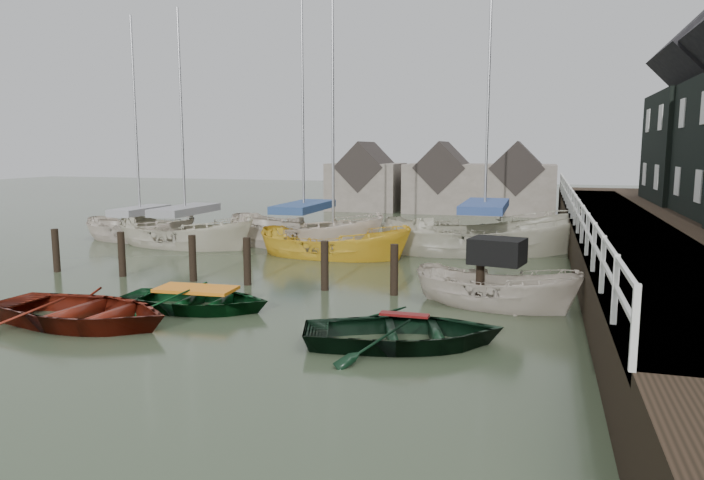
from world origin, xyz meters
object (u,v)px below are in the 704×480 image
(rowboat_red, at_px, (83,325))
(motorboat, at_px, (495,303))
(rowboat_dkgreen, at_px, (404,345))
(sailboat_c, at_px, (334,256))
(sailboat_b, at_px, (304,245))
(sailboat_d, at_px, (484,251))
(rowboat_green, at_px, (197,310))
(sailboat_e, at_px, (141,239))
(sailboat_a, at_px, (186,245))

(rowboat_red, height_order, motorboat, motorboat)
(rowboat_red, distance_m, motorboat, 9.87)
(rowboat_dkgreen, relative_size, sailboat_c, 0.37)
(sailboat_b, distance_m, sailboat_c, 2.68)
(sailboat_b, relative_size, sailboat_d, 0.89)
(rowboat_green, relative_size, motorboat, 0.83)
(rowboat_green, bearing_deg, sailboat_e, 37.73)
(rowboat_green, xyz_separation_m, rowboat_dkgreen, (5.52, -1.28, 0.00))
(sailboat_c, height_order, sailboat_e, sailboat_c)
(sailboat_d, xyz_separation_m, sailboat_e, (-14.50, -1.08, 0.01))
(rowboat_green, bearing_deg, sailboat_b, 2.82)
(sailboat_e, bearing_deg, rowboat_dkgreen, -122.90)
(rowboat_red, xyz_separation_m, sailboat_b, (0.68, 12.13, 0.06))
(rowboat_red, height_order, sailboat_b, sailboat_b)
(rowboat_green, bearing_deg, rowboat_red, 133.84)
(rowboat_red, relative_size, sailboat_d, 0.35)
(rowboat_dkgreen, distance_m, sailboat_e, 17.80)
(rowboat_green, relative_size, rowboat_dkgreen, 0.92)
(sailboat_b, bearing_deg, sailboat_e, 104.32)
(rowboat_green, distance_m, sailboat_a, 10.59)
(sailboat_b, bearing_deg, sailboat_d, -74.69)
(rowboat_dkgreen, bearing_deg, motorboat, -39.78)
(rowboat_red, xyz_separation_m, sailboat_e, (-6.69, 11.65, 0.07))
(rowboat_dkgreen, distance_m, motorboat, 4.04)
(motorboat, xyz_separation_m, sailboat_e, (-15.53, 7.26, -0.03))
(rowboat_green, xyz_separation_m, sailboat_d, (6.02, 10.80, 0.06))
(rowboat_dkgreen, distance_m, sailboat_a, 15.19)
(rowboat_red, height_order, sailboat_e, sailboat_e)
(rowboat_green, xyz_separation_m, sailboat_a, (-5.75, 8.90, 0.06))
(rowboat_green, bearing_deg, sailboat_c, -8.79)
(sailboat_a, xyz_separation_m, sailboat_d, (11.78, 1.90, -0.00))
(sailboat_a, xyz_separation_m, sailboat_c, (6.54, -0.59, -0.05))
(rowboat_green, relative_size, sailboat_c, 0.34)
(rowboat_red, relative_size, sailboat_c, 0.41)
(rowboat_green, xyz_separation_m, sailboat_b, (-1.11, 10.20, 0.06))
(sailboat_a, height_order, sailboat_e, sailboat_e)
(rowboat_red, height_order, rowboat_green, rowboat_red)
(sailboat_a, xyz_separation_m, sailboat_b, (4.65, 1.31, -0.00))
(rowboat_red, xyz_separation_m, rowboat_dkgreen, (7.30, 0.64, 0.00))
(sailboat_a, bearing_deg, sailboat_e, 80.17)
(sailboat_a, distance_m, sailboat_d, 11.93)
(sailboat_b, distance_m, sailboat_d, 7.15)
(motorboat, height_order, sailboat_b, sailboat_b)
(sailboat_b, bearing_deg, rowboat_green, -163.26)
(rowboat_dkgreen, xyz_separation_m, sailboat_e, (-14.00, 11.00, 0.07))
(rowboat_red, distance_m, sailboat_b, 12.15)
(sailboat_b, bearing_deg, rowboat_dkgreen, -139.47)
(rowboat_green, distance_m, sailboat_b, 10.26)
(rowboat_red, bearing_deg, rowboat_dkgreen, -80.99)
(rowboat_green, xyz_separation_m, sailboat_e, (-8.48, 9.72, 0.07))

